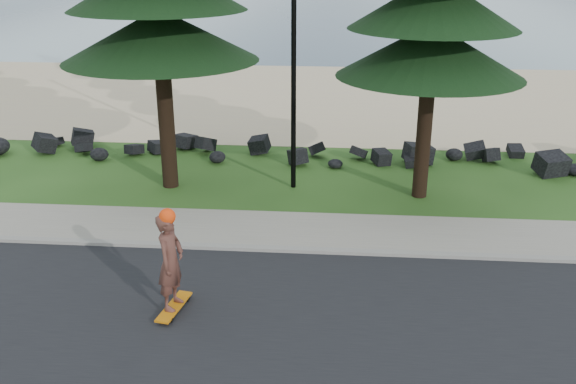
# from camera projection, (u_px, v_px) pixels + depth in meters

# --- Properties ---
(ground) EXTENTS (160.00, 160.00, 0.00)m
(ground) POSITION_uv_depth(u_px,v_px,m) (283.00, 235.00, 15.30)
(ground) COLOR #234616
(ground) RESTS_ON ground
(road) EXTENTS (160.00, 7.00, 0.02)m
(road) POSITION_uv_depth(u_px,v_px,m) (261.00, 344.00, 11.12)
(road) COLOR black
(road) RESTS_ON ground
(kerb) EXTENTS (160.00, 0.20, 0.10)m
(kerb) POSITION_uv_depth(u_px,v_px,m) (280.00, 250.00, 14.44)
(kerb) COLOR gray
(kerb) RESTS_ON ground
(sidewalk) EXTENTS (160.00, 2.00, 0.08)m
(sidewalk) POSITION_uv_depth(u_px,v_px,m) (284.00, 230.00, 15.47)
(sidewalk) COLOR gray
(sidewalk) RESTS_ON ground
(beach_sand) EXTENTS (160.00, 15.00, 0.01)m
(beach_sand) POSITION_uv_depth(u_px,v_px,m) (312.00, 97.00, 28.75)
(beach_sand) COLOR beige
(beach_sand) RESTS_ON ground
(ocean) EXTENTS (160.00, 58.00, 0.01)m
(ocean) POSITION_uv_depth(u_px,v_px,m) (329.00, 12.00, 62.61)
(ocean) COLOR #314B5E
(ocean) RESTS_ON ground
(seawall_boulders) EXTENTS (60.00, 2.40, 1.10)m
(seawall_boulders) POSITION_uv_depth(u_px,v_px,m) (299.00, 160.00, 20.49)
(seawall_boulders) COLOR black
(seawall_boulders) RESTS_ON ground
(lamp_post) EXTENTS (0.25, 0.14, 8.14)m
(lamp_post) POSITION_uv_depth(u_px,v_px,m) (294.00, 39.00, 16.75)
(lamp_post) COLOR black
(lamp_post) RESTS_ON ground
(skateboarder) EXTENTS (0.56, 1.16, 2.09)m
(skateboarder) POSITION_uv_depth(u_px,v_px,m) (171.00, 262.00, 11.73)
(skateboarder) COLOR orange
(skateboarder) RESTS_ON ground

